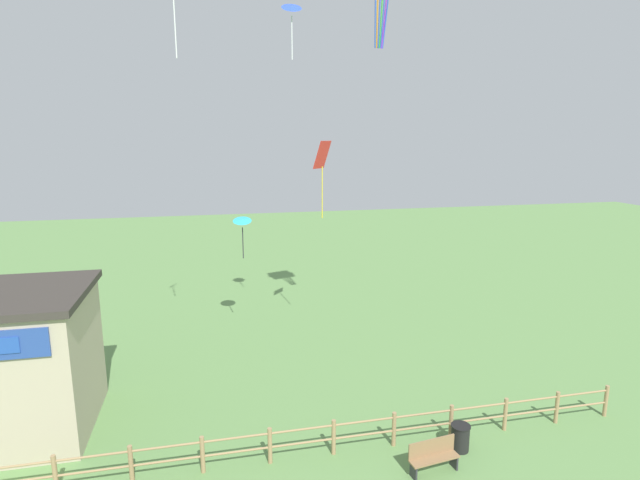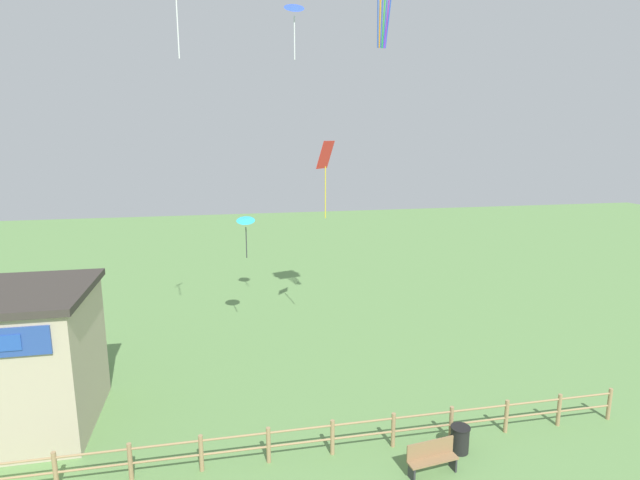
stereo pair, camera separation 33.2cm
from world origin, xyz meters
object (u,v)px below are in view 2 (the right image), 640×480
(kite_green_diamond, at_px, (176,2))
(kite_blue_delta, at_px, (294,10))
(trash_bin, at_px, (460,439))
(kite_red_diamond, at_px, (325,162))
(kite_cyan_delta, at_px, (246,221))
(park_bench_near_fence, at_px, (432,457))

(kite_green_diamond, distance_m, kite_blue_delta, 4.57)
(trash_bin, bearing_deg, kite_green_diamond, 140.58)
(kite_green_diamond, relative_size, kite_blue_delta, 1.27)
(trash_bin, bearing_deg, kite_blue_delta, 117.56)
(kite_red_diamond, xyz_separation_m, kite_green_diamond, (-6.25, -2.88, 6.02))
(kite_red_diamond, bearing_deg, kite_blue_delta, -129.63)
(kite_cyan_delta, height_order, kite_red_diamond, kite_red_diamond)
(kite_green_diamond, bearing_deg, park_bench_near_fence, -47.31)
(trash_bin, bearing_deg, kite_cyan_delta, 118.65)
(kite_green_diamond, height_order, kite_blue_delta, kite_green_diamond)
(kite_red_diamond, bearing_deg, kite_cyan_delta, 162.06)
(kite_cyan_delta, xyz_separation_m, kite_red_diamond, (3.76, -1.22, 2.92))
(kite_red_diamond, distance_m, kite_blue_delta, 6.72)
(trash_bin, relative_size, kite_blue_delta, 0.39)
(park_bench_near_fence, bearing_deg, kite_cyan_delta, 111.70)
(kite_cyan_delta, distance_m, kite_red_diamond, 4.91)
(kite_red_diamond, height_order, kite_blue_delta, kite_blue_delta)
(park_bench_near_fence, relative_size, trash_bin, 1.86)
(kite_green_diamond, bearing_deg, kite_blue_delta, 9.71)
(park_bench_near_fence, bearing_deg, kite_blue_delta, 107.68)
(park_bench_near_fence, distance_m, kite_cyan_delta, 13.98)
(trash_bin, distance_m, kite_blue_delta, 17.07)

